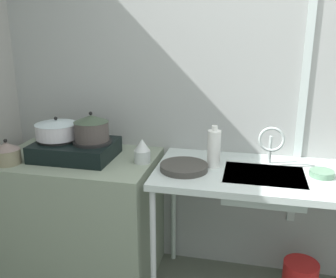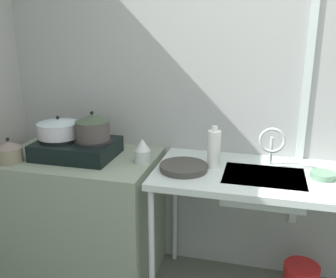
{
  "view_description": "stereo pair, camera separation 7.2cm",
  "coord_description": "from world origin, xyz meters",
  "px_view_note": "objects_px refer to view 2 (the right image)",
  "views": [
    {
      "loc": [
        -0.27,
        -0.99,
        1.74
      ],
      "look_at": [
        -0.77,
        1.21,
        1.06
      ],
      "focal_mm": 40.42,
      "sensor_mm": 36.0,
      "label": 1
    },
    {
      "loc": [
        -0.2,
        -0.97,
        1.74
      ],
      "look_at": [
        -0.77,
        1.21,
        1.06
      ],
      "focal_mm": 40.42,
      "sensor_mm": 36.0,
      "label": 2
    }
  ],
  "objects_px": {
    "percolator": "(142,151)",
    "small_bowl_on_drainboard": "(323,175)",
    "faucet": "(272,142)",
    "pot_beside_stove": "(9,151)",
    "frying_pan": "(183,167)",
    "pot_on_right_burner": "(93,127)",
    "stove": "(77,148)",
    "pot_on_left_burner": "(59,128)",
    "bottle_by_sink": "(214,149)",
    "sink_basin": "(263,186)"
  },
  "relations": [
    {
      "from": "frying_pan",
      "to": "pot_on_left_burner",
      "type": "bearing_deg",
      "value": 175.53
    },
    {
      "from": "small_bowl_on_drainboard",
      "to": "bottle_by_sink",
      "type": "height_order",
      "value": "bottle_by_sink"
    },
    {
      "from": "pot_on_right_burner",
      "to": "bottle_by_sink",
      "type": "distance_m",
      "value": 0.8
    },
    {
      "from": "pot_on_right_burner",
      "to": "bottle_by_sink",
      "type": "height_order",
      "value": "pot_on_right_burner"
    },
    {
      "from": "percolator",
      "to": "sink_basin",
      "type": "relative_size",
      "value": 0.33
    },
    {
      "from": "pot_on_right_burner",
      "to": "percolator",
      "type": "xyz_separation_m",
      "value": [
        0.34,
        0.0,
        -0.14
      ]
    },
    {
      "from": "sink_basin",
      "to": "small_bowl_on_drainboard",
      "type": "height_order",
      "value": "small_bowl_on_drainboard"
    },
    {
      "from": "stove",
      "to": "pot_on_right_burner",
      "type": "relative_size",
      "value": 2.29
    },
    {
      "from": "pot_on_right_burner",
      "to": "frying_pan",
      "type": "height_order",
      "value": "pot_on_right_burner"
    },
    {
      "from": "sink_basin",
      "to": "frying_pan",
      "type": "xyz_separation_m",
      "value": [
        -0.48,
        -0.04,
        0.09
      ]
    },
    {
      "from": "stove",
      "to": "frying_pan",
      "type": "distance_m",
      "value": 0.75
    },
    {
      "from": "pot_on_right_burner",
      "to": "faucet",
      "type": "distance_m",
      "value": 1.14
    },
    {
      "from": "stove",
      "to": "pot_beside_stove",
      "type": "distance_m",
      "value": 0.42
    },
    {
      "from": "frying_pan",
      "to": "percolator",
      "type": "bearing_deg",
      "value": 165.77
    },
    {
      "from": "percolator",
      "to": "small_bowl_on_drainboard",
      "type": "bearing_deg",
      "value": 0.24
    },
    {
      "from": "pot_on_right_burner",
      "to": "pot_beside_stove",
      "type": "relative_size",
      "value": 1.33
    },
    {
      "from": "small_bowl_on_drainboard",
      "to": "faucet",
      "type": "bearing_deg",
      "value": 160.66
    },
    {
      "from": "faucet",
      "to": "pot_beside_stove",
      "type": "bearing_deg",
      "value": -169.03
    },
    {
      "from": "faucet",
      "to": "frying_pan",
      "type": "bearing_deg",
      "value": -160.68
    },
    {
      "from": "pot_on_right_burner",
      "to": "sink_basin",
      "type": "bearing_deg",
      "value": -1.72
    },
    {
      "from": "faucet",
      "to": "frying_pan",
      "type": "relative_size",
      "value": 0.88
    },
    {
      "from": "pot_on_left_burner",
      "to": "sink_basin",
      "type": "relative_size",
      "value": 0.59
    },
    {
      "from": "pot_beside_stove",
      "to": "faucet",
      "type": "relative_size",
      "value": 0.65
    },
    {
      "from": "faucet",
      "to": "pot_on_right_burner",
      "type": "bearing_deg",
      "value": -174.39
    },
    {
      "from": "bottle_by_sink",
      "to": "stove",
      "type": "bearing_deg",
      "value": -178.24
    },
    {
      "from": "stove",
      "to": "pot_on_left_burner",
      "type": "relative_size",
      "value": 1.85
    },
    {
      "from": "stove",
      "to": "small_bowl_on_drainboard",
      "type": "height_order",
      "value": "stove"
    },
    {
      "from": "pot_beside_stove",
      "to": "small_bowl_on_drainboard",
      "type": "bearing_deg",
      "value": 6.32
    },
    {
      "from": "pot_on_right_burner",
      "to": "frying_pan",
      "type": "xyz_separation_m",
      "value": [
        0.62,
        -0.07,
        -0.19
      ]
    },
    {
      "from": "pot_beside_stove",
      "to": "frying_pan",
      "type": "distance_m",
      "value": 1.13
    },
    {
      "from": "pot_on_right_burner",
      "to": "percolator",
      "type": "bearing_deg",
      "value": 0.7
    },
    {
      "from": "sink_basin",
      "to": "frying_pan",
      "type": "bearing_deg",
      "value": -175.8
    },
    {
      "from": "pot_on_left_burner",
      "to": "faucet",
      "type": "bearing_deg",
      "value": 4.61
    },
    {
      "from": "sink_basin",
      "to": "faucet",
      "type": "relative_size",
      "value": 1.82
    },
    {
      "from": "pot_on_right_burner",
      "to": "faucet",
      "type": "relative_size",
      "value": 0.87
    },
    {
      "from": "stove",
      "to": "small_bowl_on_drainboard",
      "type": "relative_size",
      "value": 3.64
    },
    {
      "from": "pot_on_right_burner",
      "to": "percolator",
      "type": "height_order",
      "value": "pot_on_right_burner"
    },
    {
      "from": "pot_beside_stove",
      "to": "bottle_by_sink",
      "type": "distance_m",
      "value": 1.31
    },
    {
      "from": "frying_pan",
      "to": "bottle_by_sink",
      "type": "xyz_separation_m",
      "value": [
        0.17,
        0.1,
        0.1
      ]
    },
    {
      "from": "stove",
      "to": "sink_basin",
      "type": "xyz_separation_m",
      "value": [
        1.23,
        -0.03,
        -0.13
      ]
    },
    {
      "from": "stove",
      "to": "faucet",
      "type": "distance_m",
      "value": 1.27
    },
    {
      "from": "faucet",
      "to": "sink_basin",
      "type": "bearing_deg",
      "value": -103.26
    },
    {
      "from": "pot_on_left_burner",
      "to": "pot_on_right_burner",
      "type": "height_order",
      "value": "pot_on_right_burner"
    },
    {
      "from": "bottle_by_sink",
      "to": "pot_beside_stove",
      "type": "bearing_deg",
      "value": -169.76
    },
    {
      "from": "pot_beside_stove",
      "to": "percolator",
      "type": "distance_m",
      "value": 0.86
    },
    {
      "from": "percolator",
      "to": "faucet",
      "type": "distance_m",
      "value": 0.81
    },
    {
      "from": "small_bowl_on_drainboard",
      "to": "pot_beside_stove",
      "type": "bearing_deg",
      "value": -173.68
    },
    {
      "from": "percolator",
      "to": "pot_on_right_burner",
      "type": "bearing_deg",
      "value": -179.3
    },
    {
      "from": "pot_on_left_burner",
      "to": "pot_on_right_burner",
      "type": "bearing_deg",
      "value": 0.0
    },
    {
      "from": "pot_on_left_burner",
      "to": "faucet",
      "type": "xyz_separation_m",
      "value": [
        1.38,
        0.11,
        -0.02
      ]
    }
  ]
}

